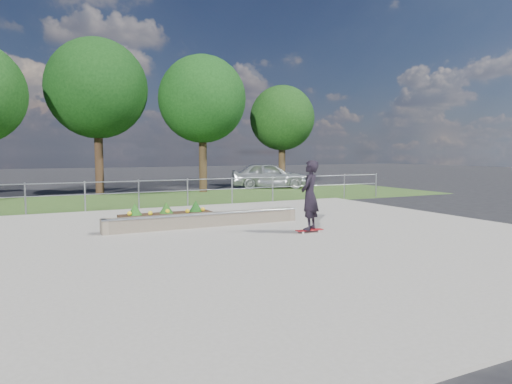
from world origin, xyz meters
TOP-DOWN VIEW (x-y plane):
  - ground at (0.00, 0.00)m, footprint 120.00×120.00m
  - grass_verge at (0.00, 11.00)m, footprint 30.00×8.00m
  - concrete_slab at (0.00, 0.00)m, footprint 15.00×15.00m
  - fence at (0.00, 7.50)m, footprint 20.06×0.06m
  - tree_mid_left at (-2.50, 15.00)m, footprint 5.25×5.25m
  - tree_mid_right at (3.00, 14.00)m, footprint 4.90×4.90m
  - tree_far_right at (9.00, 15.50)m, footprint 4.20×4.20m
  - grind_ledge at (-1.14, 2.19)m, footprint 6.00×0.44m
  - planter_bed at (-1.89, 3.63)m, footprint 3.00×1.20m
  - skateboarder at (1.08, -0.06)m, footprint 0.83×0.80m
  - parked_car at (7.70, 14.87)m, footprint 5.19×3.50m

SIDE VIEW (x-z plane):
  - ground at x=0.00m, z-range 0.00..0.00m
  - grass_verge at x=0.00m, z-range 0.00..0.02m
  - concrete_slab at x=0.00m, z-range 0.00..0.06m
  - planter_bed at x=-1.89m, z-range -0.06..0.55m
  - grind_ledge at x=-1.14m, z-range 0.05..0.48m
  - fence at x=0.00m, z-range 0.17..1.37m
  - parked_car at x=7.70m, z-range 0.00..1.64m
  - skateboarder at x=1.08m, z-range 0.09..2.09m
  - tree_far_right at x=9.00m, z-range 1.18..7.78m
  - tree_mid_right at x=3.00m, z-range 1.38..9.08m
  - tree_mid_left at x=-2.50m, z-range 1.48..9.73m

